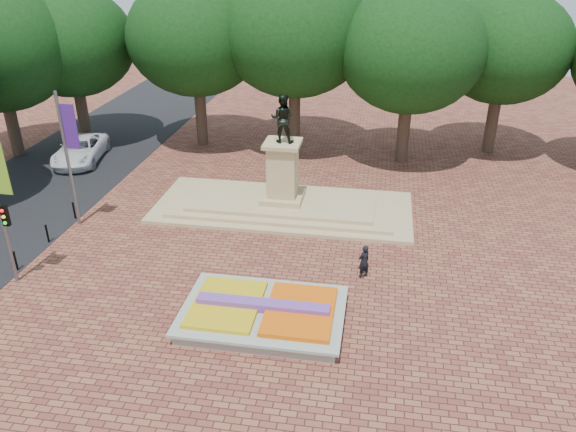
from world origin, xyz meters
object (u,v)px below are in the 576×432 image
object	(u,v)px
van	(80,150)
pedestrian	(364,261)
monument	(283,195)
flower_bed	(264,313)

from	to	relation	value
van	pedestrian	distance (m)	22.27
van	pedestrian	bearing A→B (deg)	-41.34
pedestrian	monument	bearing A→B (deg)	-92.82
pedestrian	flower_bed	bearing A→B (deg)	6.15
flower_bed	monument	world-z (taller)	monument
van	pedestrian	size ratio (longest dim) A/B	3.58
monument	pedestrian	distance (m)	7.74
flower_bed	pedestrian	bearing A→B (deg)	46.33
flower_bed	van	bearing A→B (deg)	136.02
van	pedestrian	xyz separation A→B (m)	(19.25, -11.19, 0.00)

